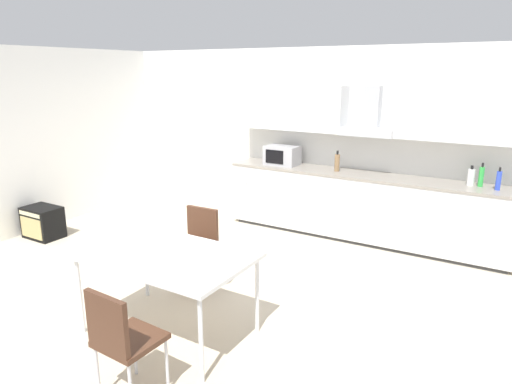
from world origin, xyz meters
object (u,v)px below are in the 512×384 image
Objects in this scene: microwave at (282,155)px; chair_far_left at (198,240)px; bottle_brown at (337,162)px; chair_near_right at (120,335)px; pendant_lamp at (159,117)px; bottle_blue at (498,180)px; dining_table at (167,258)px; guitar_amp at (43,222)px; bottle_white at (471,177)px; bottle_green at (481,176)px.

microwave reaches higher than chair_far_left.
bottle_brown is 4.03m from chair_near_right.
microwave is at bearing 99.73° from pendant_lamp.
chair_near_right is at bearing -116.49° from bottle_blue.
bottle_blue is 3.54m from chair_far_left.
bottle_brown is 3.18m from dining_table.
bottle_blue reaches higher than chair_far_left.
bottle_blue reaches higher than guitar_amp.
bottle_blue is at bearing 53.66° from pendant_lamp.
guitar_amp is at bearing 152.91° from chair_near_right.
bottle_white is at bearing 24.04° from guitar_amp.
guitar_amp is (-3.46, 1.77, -0.31)m from chair_near_right.
bottle_blue is 0.94× the size of bottle_green.
bottle_brown is 0.20× the size of dining_table.
chair_far_left is at bearing -84.78° from microwave.
pendant_lamp is at bearing -80.27° from microwave.
bottle_white is at bearing 2.47° from bottle_brown.
bottle_blue is 0.31× the size of chair_far_left.
chair_far_left is (-0.65, -2.30, -0.51)m from bottle_brown.
bottle_green is 3.96m from pendant_lamp.
bottle_brown is 1.17× the size of bottle_white.
bottle_brown is at bearing 84.17° from dining_table.
bottle_white is at bearing 45.40° from chair_far_left.
dining_table is at bearing -80.27° from microwave.
bottle_brown reaches higher than bottle_white.
dining_table is 4.55× the size of pendant_lamp.
microwave is 3.32m from pendant_lamp.
microwave is 3.23m from dining_table.
bottle_blue reaches higher than dining_table.
chair_near_right is 1.00× the size of chair_far_left.
bottle_green is at bearing 56.67° from pendant_lamp.
microwave is 0.92× the size of guitar_amp.
bottle_white is 0.77× the size of pendant_lamp.
microwave is at bearing 102.19° from chair_near_right.
bottle_green reaches higher than chair_near_right.
pendant_lamp is at bearing 110.95° from chair_near_right.
bottle_green is 5.80m from guitar_amp.
microwave is 1.77× the size of bottle_blue.
chair_far_left is (-2.45, -2.38, -0.52)m from bottle_green.
bottle_blue is 0.52× the size of guitar_amp.
bottle_blue is at bearing 63.51° from chair_near_right.
bottle_brown is 0.90× the size of pendant_lamp.
bottle_brown is at bearing 84.17° from pendant_lamp.
pendant_lamp is (-0.32, -3.15, 0.87)m from bottle_brown.
chair_far_left is at bearing -139.02° from bottle_blue.
bottle_green is at bearing 1.79° from bottle_white.
microwave is 1.65× the size of bottle_green.
chair_near_right is at bearing -77.81° from microwave.
bottle_brown is (0.86, -0.02, -0.02)m from microwave.
guitar_amp is at bearing 163.58° from pendant_lamp.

